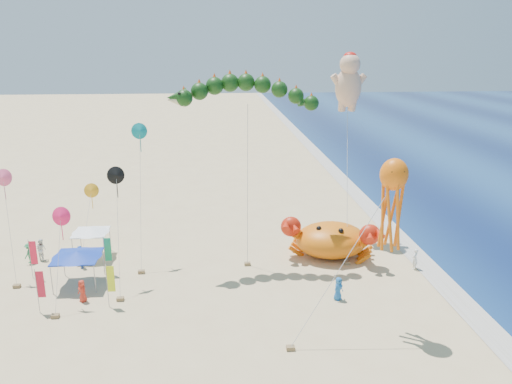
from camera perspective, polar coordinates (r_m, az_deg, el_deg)
The scene contains 11 objects.
ground at distance 39.29m, azimuth 3.20°, elevation -9.90°, with size 320.00×320.00×0.00m, color #D1B784.
foam_strip at distance 42.53m, azimuth 19.62°, elevation -8.74°, with size 320.00×320.00×0.00m, color silver.
crab_inflatable at distance 43.07m, azimuth 8.61°, elevation -5.32°, with size 8.24×6.90×3.61m.
dragon_kite at distance 38.98m, azimuth -1.22°, elevation 10.83°, with size 11.93×3.72×14.91m.
cherub_kite at distance 45.88m, azimuth 10.56°, elevation 12.43°, with size 2.69×8.29×16.88m.
octopus_kite at distance 30.76m, azimuth 15.26°, elevation -0.64°, with size 7.36×3.02×11.07m.
canopy_blue at distance 39.77m, azimuth -19.78°, elevation -6.70°, with size 3.62×3.62×2.71m.
canopy_white at distance 44.41m, azimuth -18.38°, elevation -4.15°, with size 3.05×3.05×2.71m.
feather_flags at distance 38.85m, azimuth -20.20°, elevation -7.99°, with size 7.37×5.74×3.20m.
beachgoers at distance 41.16m, azimuth -14.67°, elevation -7.82°, with size 32.26×9.88×1.89m.
small_kites at distance 40.33m, azimuth -19.03°, elevation 0.41°, with size 11.23×14.49×11.52m.
Camera 1 is at (-5.07, -34.89, 17.34)m, focal length 35.00 mm.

